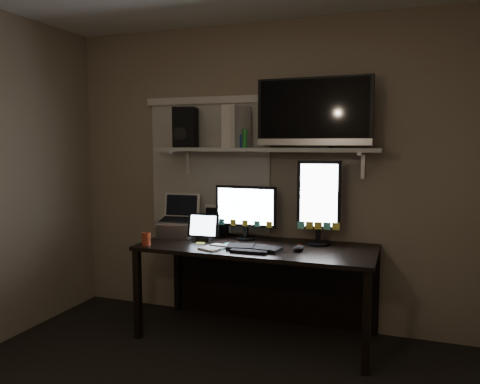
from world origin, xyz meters
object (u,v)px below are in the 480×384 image
at_px(laptop, 176,216).
at_px(speaker, 186,128).
at_px(monitor_landscape, 246,212).
at_px(keyboard, 254,248).
at_px(desk, 261,264).
at_px(tablet, 204,227).
at_px(mouse, 299,248).
at_px(game_console, 236,127).
at_px(tv, 314,113).
at_px(cup, 146,239).
at_px(monitor_portrait, 319,202).

distance_m(laptop, speaker, 0.75).
height_order(monitor_landscape, keyboard, monitor_landscape).
distance_m(desk, tablet, 0.55).
relative_size(monitor_landscape, mouse, 4.41).
bearing_deg(game_console, mouse, -6.20).
bearing_deg(tv, keyboard, -135.63).
bearing_deg(keyboard, game_console, 126.53).
xyz_separation_m(desk, keyboard, (0.02, -0.26, 0.19)).
distance_m(monitor_landscape, cup, 0.82).
bearing_deg(monitor_portrait, game_console, 174.76).
relative_size(tablet, speaker, 0.78).
distance_m(desk, speaker, 1.29).
height_order(keyboard, tv, tv).
xyz_separation_m(mouse, game_console, (-0.57, 0.25, 0.90)).
distance_m(monitor_portrait, game_console, 0.89).
bearing_deg(cup, game_console, 38.67).
distance_m(desk, monitor_portrait, 0.68).
bearing_deg(tablet, mouse, -9.89).
distance_m(monitor_landscape, mouse, 0.60).
height_order(monitor_portrait, game_console, game_console).
bearing_deg(cup, tv, 21.67).
relative_size(monitor_portrait, game_console, 2.00).
height_order(keyboard, laptop, laptop).
bearing_deg(desk, monitor_landscape, 157.89).
distance_m(tablet, speaker, 0.86).
distance_m(mouse, laptop, 1.10).
distance_m(tablet, cup, 0.47).
bearing_deg(keyboard, monitor_portrait, 36.82).
distance_m(game_console, speaker, 0.46).
height_order(tablet, laptop, laptop).
bearing_deg(monitor_landscape, desk, -22.61).
relative_size(mouse, laptop, 0.33).
bearing_deg(keyboard, tablet, 159.43).
height_order(desk, laptop, laptop).
height_order(monitor_portrait, speaker, speaker).
bearing_deg(mouse, keyboard, -159.45).
bearing_deg(keyboard, desk, 92.77).
distance_m(monitor_portrait, mouse, 0.42).
distance_m(keyboard, laptop, 0.81).
bearing_deg(cup, laptop, 79.40).
xyz_separation_m(laptop, cup, (-0.07, -0.37, -0.13)).
relative_size(tablet, tv, 0.29).
height_order(monitor_portrait, tablet, monitor_portrait).
relative_size(keyboard, game_console, 1.24).
bearing_deg(tv, monitor_portrait, 4.56).
bearing_deg(laptop, keyboard, -24.70).
height_order(monitor_landscape, speaker, speaker).
bearing_deg(speaker, game_console, -17.26).
distance_m(desk, game_console, 1.12).
relative_size(keyboard, cup, 4.18).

